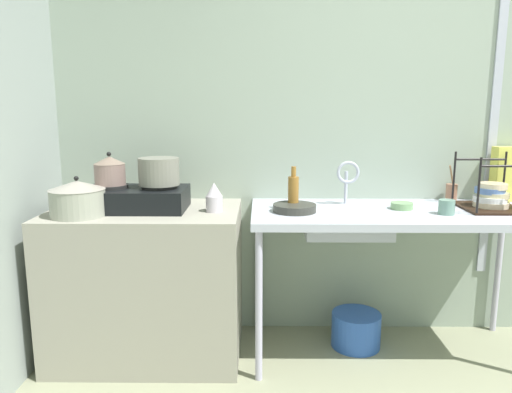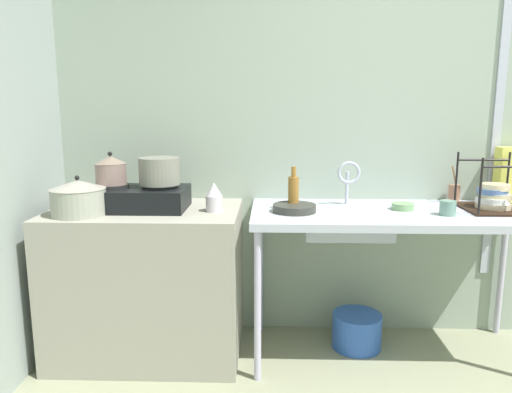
{
  "view_description": "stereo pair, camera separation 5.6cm",
  "coord_description": "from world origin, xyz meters",
  "px_view_note": "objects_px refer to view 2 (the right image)",
  "views": [
    {
      "loc": [
        -1.12,
        -1.22,
        1.37
      ],
      "look_at": [
        -1.15,
        1.31,
        0.9
      ],
      "focal_mm": 33.67,
      "sensor_mm": 36.0,
      "label": 1
    },
    {
      "loc": [
        -1.07,
        -1.22,
        1.37
      ],
      "look_at": [
        -1.15,
        1.31,
        0.9
      ],
      "focal_mm": 33.67,
      "sensor_mm": 36.0,
      "label": 2
    }
  ],
  "objects_px": {
    "percolator": "(214,197)",
    "utensil_jar": "(454,193)",
    "faucet": "(349,176)",
    "frying_pan": "(294,208)",
    "stove": "(136,198)",
    "cup_by_rack": "(448,208)",
    "pot_on_right_burner": "(159,171)",
    "bottle_by_sink": "(293,192)",
    "pot_beside_stove": "(78,198)",
    "dish_rack": "(493,199)",
    "cereal_box": "(512,175)",
    "small_bowl_on_drainboard": "(403,206)",
    "bucket_on_floor": "(357,331)",
    "sink_basin": "(346,223)",
    "pot_on_left_burner": "(111,170)"
  },
  "relations": [
    {
      "from": "sink_basin",
      "to": "dish_rack",
      "type": "distance_m",
      "value": 0.8
    },
    {
      "from": "utensil_jar",
      "to": "faucet",
      "type": "bearing_deg",
      "value": -168.44
    },
    {
      "from": "cup_by_rack",
      "to": "cereal_box",
      "type": "relative_size",
      "value": 0.25
    },
    {
      "from": "sink_basin",
      "to": "bottle_by_sink",
      "type": "xyz_separation_m",
      "value": [
        -0.29,
        0.01,
        0.16
      ]
    },
    {
      "from": "pot_on_right_burner",
      "to": "utensil_jar",
      "type": "distance_m",
      "value": 1.7
    },
    {
      "from": "frying_pan",
      "to": "bottle_by_sink",
      "type": "bearing_deg",
      "value": 94.71
    },
    {
      "from": "stove",
      "to": "cup_by_rack",
      "type": "relative_size",
      "value": 6.7
    },
    {
      "from": "stove",
      "to": "faucet",
      "type": "xyz_separation_m",
      "value": [
        1.16,
        0.14,
        0.11
      ]
    },
    {
      "from": "pot_beside_stove",
      "to": "utensil_jar",
      "type": "xyz_separation_m",
      "value": [
        2.06,
        0.43,
        -0.04
      ]
    },
    {
      "from": "pot_beside_stove",
      "to": "dish_rack",
      "type": "height_order",
      "value": "dish_rack"
    },
    {
      "from": "stove",
      "to": "pot_beside_stove",
      "type": "xyz_separation_m",
      "value": [
        -0.25,
        -0.16,
        0.03
      ]
    },
    {
      "from": "pot_on_left_burner",
      "to": "bottle_by_sink",
      "type": "distance_m",
      "value": 0.99
    },
    {
      "from": "faucet",
      "to": "dish_rack",
      "type": "relative_size",
      "value": 0.74
    },
    {
      "from": "pot_on_right_burner",
      "to": "percolator",
      "type": "height_order",
      "value": "pot_on_right_burner"
    },
    {
      "from": "bottle_by_sink",
      "to": "cereal_box",
      "type": "height_order",
      "value": "cereal_box"
    },
    {
      "from": "cup_by_rack",
      "to": "utensil_jar",
      "type": "bearing_deg",
      "value": 65.54
    },
    {
      "from": "cereal_box",
      "to": "utensil_jar",
      "type": "bearing_deg",
      "value": 171.85
    },
    {
      "from": "cup_by_rack",
      "to": "pot_beside_stove",
      "type": "bearing_deg",
      "value": -178.27
    },
    {
      "from": "small_bowl_on_drainboard",
      "to": "utensil_jar",
      "type": "bearing_deg",
      "value": 33.88
    },
    {
      "from": "stove",
      "to": "pot_on_left_burner",
      "type": "xyz_separation_m",
      "value": [
        -0.13,
        0.0,
        0.15
      ]
    },
    {
      "from": "pot_beside_stove",
      "to": "frying_pan",
      "type": "xyz_separation_m",
      "value": [
        1.11,
        0.11,
        -0.07
      ]
    },
    {
      "from": "cup_by_rack",
      "to": "bucket_on_floor",
      "type": "bearing_deg",
      "value": 156.82
    },
    {
      "from": "cereal_box",
      "to": "utensil_jar",
      "type": "relative_size",
      "value": 1.5
    },
    {
      "from": "faucet",
      "to": "small_bowl_on_drainboard",
      "type": "distance_m",
      "value": 0.34
    },
    {
      "from": "faucet",
      "to": "bucket_on_floor",
      "type": "height_order",
      "value": "faucet"
    },
    {
      "from": "percolator",
      "to": "dish_rack",
      "type": "relative_size",
      "value": 0.46
    },
    {
      "from": "stove",
      "to": "pot_on_right_burner",
      "type": "xyz_separation_m",
      "value": [
        0.13,
        0.0,
        0.15
      ]
    },
    {
      "from": "sink_basin",
      "to": "cereal_box",
      "type": "relative_size",
      "value": 1.41
    },
    {
      "from": "stove",
      "to": "percolator",
      "type": "relative_size",
      "value": 3.51
    },
    {
      "from": "pot_beside_stove",
      "to": "cup_by_rack",
      "type": "relative_size",
      "value": 3.41
    },
    {
      "from": "cereal_box",
      "to": "bucket_on_floor",
      "type": "relative_size",
      "value": 1.14
    },
    {
      "from": "pot_beside_stove",
      "to": "utensil_jar",
      "type": "height_order",
      "value": "utensil_jar"
    },
    {
      "from": "sink_basin",
      "to": "cup_by_rack",
      "type": "bearing_deg",
      "value": -10.38
    },
    {
      "from": "stove",
      "to": "pot_on_right_burner",
      "type": "height_order",
      "value": "pot_on_right_burner"
    },
    {
      "from": "small_bowl_on_drainboard",
      "to": "bucket_on_floor",
      "type": "distance_m",
      "value": 0.78
    },
    {
      "from": "utensil_jar",
      "to": "bucket_on_floor",
      "type": "relative_size",
      "value": 0.76
    },
    {
      "from": "percolator",
      "to": "utensil_jar",
      "type": "xyz_separation_m",
      "value": [
        1.38,
        0.32,
        -0.02
      ]
    },
    {
      "from": "pot_beside_stove",
      "to": "utensil_jar",
      "type": "relative_size",
      "value": 1.31
    },
    {
      "from": "sink_basin",
      "to": "dish_rack",
      "type": "xyz_separation_m",
      "value": [
        0.79,
        0.05,
        0.13
      ]
    },
    {
      "from": "faucet",
      "to": "frying_pan",
      "type": "distance_m",
      "value": 0.39
    },
    {
      "from": "pot_on_right_burner",
      "to": "small_bowl_on_drainboard",
      "type": "height_order",
      "value": "pot_on_right_burner"
    },
    {
      "from": "pot_beside_stove",
      "to": "frying_pan",
      "type": "height_order",
      "value": "pot_beside_stove"
    },
    {
      "from": "frying_pan",
      "to": "small_bowl_on_drainboard",
      "type": "xyz_separation_m",
      "value": [
        0.59,
        0.07,
        -0.0
      ]
    },
    {
      "from": "cup_by_rack",
      "to": "utensil_jar",
      "type": "xyz_separation_m",
      "value": [
        0.17,
        0.37,
        0.01
      ]
    },
    {
      "from": "cup_by_rack",
      "to": "small_bowl_on_drainboard",
      "type": "distance_m",
      "value": 0.23
    },
    {
      "from": "percolator",
      "to": "cup_by_rack",
      "type": "height_order",
      "value": "percolator"
    },
    {
      "from": "stove",
      "to": "bottle_by_sink",
      "type": "relative_size",
      "value": 2.32
    },
    {
      "from": "sink_basin",
      "to": "pot_beside_stove",
      "type": "bearing_deg",
      "value": -173.9
    },
    {
      "from": "percolator",
      "to": "frying_pan",
      "type": "xyz_separation_m",
      "value": [
        0.43,
        0.0,
        -0.06
      ]
    },
    {
      "from": "sink_basin",
      "to": "bottle_by_sink",
      "type": "height_order",
      "value": "bottle_by_sink"
    }
  ]
}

